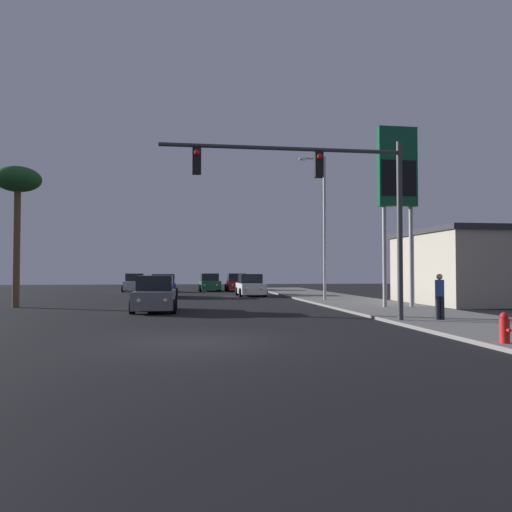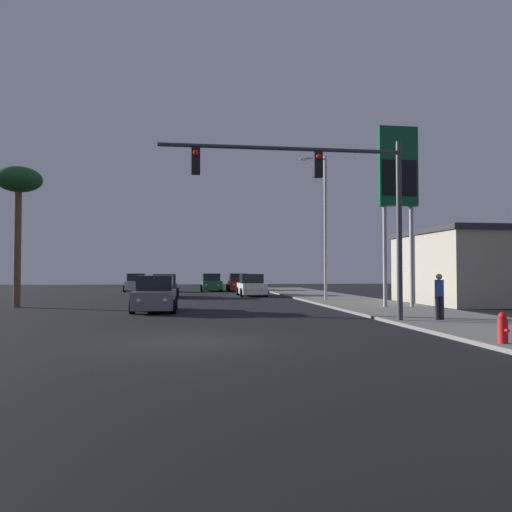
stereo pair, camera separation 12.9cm
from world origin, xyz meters
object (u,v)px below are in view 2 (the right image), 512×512
object	(u,v)px
car_silver	(136,283)
gas_station_sign	(398,177)
car_grey	(155,295)
car_blue	(164,287)
palm_tree_near	(18,186)
car_red	(238,283)
traffic_light_mast	(330,190)
pedestrian_on_sidewalk	(439,295)
street_lamp	(323,220)
car_green	(211,283)
fire_hydrant	(503,328)
car_white	(252,286)

from	to	relation	value
car_silver	gas_station_sign	distance (m)	29.22
car_silver	car_grey	bearing A→B (deg)	95.64
car_blue	car_grey	bearing A→B (deg)	89.80
car_blue	palm_tree_near	xyz separation A→B (m)	(-7.17, -9.38, 5.61)
car_red	traffic_light_mast	size ratio (longest dim) A/B	0.49
gas_station_sign	pedestrian_on_sidewalk	size ratio (longest dim) A/B	5.39
street_lamp	gas_station_sign	xyz separation A→B (m)	(1.97, -6.75, 1.50)
car_grey	pedestrian_on_sidewalk	world-z (taller)	pedestrian_on_sidewalk
car_grey	gas_station_sign	xyz separation A→B (m)	(11.90, -0.28, 5.86)
car_green	gas_station_sign	distance (m)	26.22
traffic_light_mast	gas_station_sign	world-z (taller)	gas_station_sign
pedestrian_on_sidewalk	traffic_light_mast	bearing A→B (deg)	178.74
fire_hydrant	car_green	bearing A→B (deg)	98.48
car_green	pedestrian_on_sidewalk	world-z (taller)	pedestrian_on_sidewalk
car_silver	traffic_light_mast	xyz separation A→B (m)	(9.82, -30.68, 4.04)
car_red	traffic_light_mast	distance (m)	30.97
pedestrian_on_sidewalk	street_lamp	bearing A→B (deg)	92.87
car_silver	car_blue	bearing A→B (deg)	103.71
street_lamp	pedestrian_on_sidewalk	xyz separation A→B (m)	(0.66, -13.23, -4.08)
street_lamp	pedestrian_on_sidewalk	distance (m)	13.87
car_red	car_white	world-z (taller)	same
car_silver	fire_hydrant	distance (m)	38.62
fire_hydrant	pedestrian_on_sidewalk	xyz separation A→B (m)	(1.44, 5.80, 0.55)
car_blue	car_grey	size ratio (longest dim) A/B	1.00
car_grey	car_silver	bearing A→B (deg)	-81.60
car_white	street_lamp	world-z (taller)	street_lamp
traffic_light_mast	palm_tree_near	distance (m)	17.38
street_lamp	pedestrian_on_sidewalk	world-z (taller)	street_lamp
car_grey	car_blue	bearing A→B (deg)	-88.63
car_grey	car_green	world-z (taller)	same
car_red	car_blue	size ratio (longest dim) A/B	1.00
gas_station_sign	traffic_light_mast	bearing A→B (deg)	-129.95
car_silver	car_blue	size ratio (longest dim) A/B	1.00
car_red	gas_station_sign	world-z (taller)	gas_station_sign
street_lamp	pedestrian_on_sidewalk	bearing A→B (deg)	-87.13
car_red	fire_hydrant	world-z (taller)	car_red
car_red	traffic_light_mast	bearing A→B (deg)	90.39
fire_hydrant	pedestrian_on_sidewalk	world-z (taller)	pedestrian_on_sidewalk
fire_hydrant	pedestrian_on_sidewalk	bearing A→B (deg)	76.06
fire_hydrant	palm_tree_near	bearing A→B (deg)	135.45
traffic_light_mast	car_grey	bearing A→B (deg)	134.39
pedestrian_on_sidewalk	car_blue	bearing A→B (deg)	118.51
car_red	pedestrian_on_sidewalk	bearing A→B (deg)	97.89
car_blue	pedestrian_on_sidewalk	xyz separation A→B (m)	(10.77, -19.82, 0.27)
car_green	street_lamp	size ratio (longest dim) A/B	0.48
car_silver	car_white	bearing A→B (deg)	131.43
fire_hydrant	car_white	bearing A→B (deg)	96.08
car_grey	street_lamp	xyz separation A→B (m)	(9.93, 6.47, 4.36)
traffic_light_mast	street_lamp	distance (m)	13.58
pedestrian_on_sidewalk	palm_tree_near	world-z (taller)	palm_tree_near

